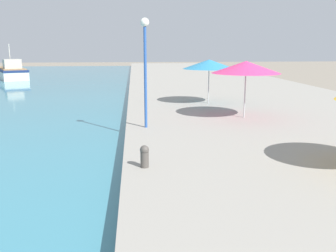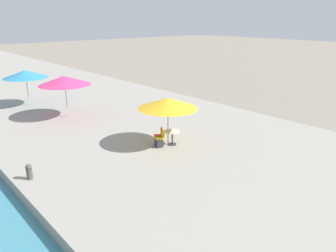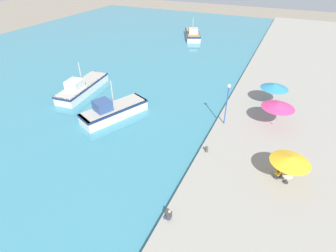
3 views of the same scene
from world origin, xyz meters
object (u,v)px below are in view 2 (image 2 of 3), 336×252
at_px(cafe_umbrella_pink, 168,103).
at_px(cafe_umbrella_striped, 25,74).
at_px(cafe_chair_right, 160,141).
at_px(cafe_umbrella_white, 64,80).
at_px(mooring_bollard, 29,171).
at_px(cafe_table, 172,135).
at_px(cafe_chair_left, 158,139).

height_order(cafe_umbrella_pink, cafe_umbrella_striped, cafe_umbrella_striped).
height_order(cafe_umbrella_striped, cafe_chair_right, cafe_umbrella_striped).
bearing_deg(cafe_chair_right, cafe_umbrella_white, 24.25).
height_order(cafe_umbrella_white, mooring_bollard, cafe_umbrella_white).
bearing_deg(mooring_bollard, cafe_chair_right, -7.62).
relative_size(cafe_chair_right, mooring_bollard, 1.39).
distance_m(cafe_table, cafe_chair_right, 0.75).
bearing_deg(cafe_umbrella_white, cafe_chair_right, -81.98).
bearing_deg(cafe_chair_left, cafe_umbrella_white, 50.78).
distance_m(cafe_umbrella_striped, cafe_chair_right, 13.14).
xyz_separation_m(cafe_table, cafe_chair_left, (-0.54, 0.48, -0.21)).
height_order(cafe_chair_left, mooring_bollard, cafe_chair_left).
height_order(cafe_chair_left, cafe_chair_right, same).
xyz_separation_m(cafe_umbrella_white, mooring_bollard, (-5.09, -7.27, -2.09)).
bearing_deg(cafe_chair_left, cafe_table, -90.00).
xyz_separation_m(cafe_umbrella_pink, mooring_bollard, (-6.79, 0.85, -1.86)).
bearing_deg(cafe_chair_left, cafe_umbrella_striped, 51.02).
bearing_deg(cafe_chair_left, mooring_bollard, 126.40).
bearing_deg(cafe_table, cafe_umbrella_pink, 125.96).
bearing_deg(cafe_umbrella_pink, cafe_chair_left, 144.28).
relative_size(cafe_table, mooring_bollard, 1.22).
xyz_separation_m(cafe_chair_left, cafe_chair_right, (-0.15, -0.28, 0.00)).
distance_m(cafe_umbrella_white, cafe_umbrella_striped, 4.80).
bearing_deg(cafe_chair_right, cafe_umbrella_pink, -75.61).
bearing_deg(cafe_umbrella_striped, mooring_bollard, -109.52).
height_order(cafe_umbrella_white, cafe_table, cafe_umbrella_white).
distance_m(cafe_umbrella_white, mooring_bollard, 9.12).
distance_m(cafe_umbrella_striped, cafe_table, 13.43).
relative_size(cafe_umbrella_white, cafe_table, 4.13).
xyz_separation_m(cafe_umbrella_pink, cafe_chair_left, (-0.41, 0.29, -1.88)).
bearing_deg(mooring_bollard, cafe_chair_left, -4.99).
height_order(cafe_table, mooring_bollard, cafe_table).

